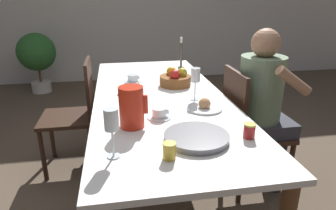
% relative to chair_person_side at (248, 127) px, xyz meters
% --- Properties ---
extents(ground_plane, '(20.00, 20.00, 0.00)m').
position_rel_chair_person_side_xyz_m(ground_plane, '(-0.63, 0.10, -0.49)').
color(ground_plane, brown).
extents(wall_back, '(10.00, 0.06, 2.60)m').
position_rel_chair_person_side_xyz_m(wall_back, '(-0.63, 3.29, 0.81)').
color(wall_back, silver).
rests_on(wall_back, ground_plane).
extents(dining_table, '(0.88, 2.17, 0.74)m').
position_rel_chair_person_side_xyz_m(dining_table, '(-0.63, 0.10, 0.16)').
color(dining_table, white).
rests_on(dining_table, ground_plane).
extents(chair_person_side, '(0.42, 0.42, 0.92)m').
position_rel_chair_person_side_xyz_m(chair_person_side, '(0.00, 0.00, 0.00)').
color(chair_person_side, '#331E14').
rests_on(chair_person_side, ground_plane).
extents(chair_opposite, '(0.42, 0.42, 0.92)m').
position_rel_chair_person_side_xyz_m(chair_opposite, '(-1.26, 0.52, 0.00)').
color(chair_opposite, '#331E14').
rests_on(chair_opposite, ground_plane).
extents(person_seated, '(0.39, 0.41, 1.19)m').
position_rel_chair_person_side_xyz_m(person_seated, '(0.09, -0.02, 0.22)').
color(person_seated, '#33333D').
rests_on(person_seated, ground_plane).
extents(red_pitcher, '(0.15, 0.13, 0.22)m').
position_rel_chair_person_side_xyz_m(red_pitcher, '(-0.85, -0.38, 0.36)').
color(red_pitcher, red).
rests_on(red_pitcher, dining_table).
extents(wine_glass_water, '(0.06, 0.06, 0.21)m').
position_rel_chair_person_side_xyz_m(wine_glass_water, '(-0.41, -0.03, 0.41)').
color(wine_glass_water, white).
rests_on(wine_glass_water, dining_table).
extents(wine_glass_juice, '(0.06, 0.06, 0.22)m').
position_rel_chair_person_side_xyz_m(wine_glass_juice, '(-0.95, -0.68, 0.41)').
color(wine_glass_juice, white).
rests_on(wine_glass_juice, dining_table).
extents(teacup_near_person, '(0.14, 0.14, 0.06)m').
position_rel_chair_person_side_xyz_m(teacup_near_person, '(-0.69, -0.29, 0.27)').
color(teacup_near_person, silver).
rests_on(teacup_near_person, dining_table).
extents(teacup_across, '(0.14, 0.14, 0.06)m').
position_rel_chair_person_side_xyz_m(teacup_across, '(-0.79, 0.46, 0.27)').
color(teacup_across, silver).
rests_on(teacup_across, dining_table).
extents(serving_tray, '(0.32, 0.32, 0.03)m').
position_rel_chair_person_side_xyz_m(serving_tray, '(-0.56, -0.59, 0.26)').
color(serving_tray, gray).
rests_on(serving_tray, dining_table).
extents(bread_plate, '(0.22, 0.22, 0.07)m').
position_rel_chair_person_side_xyz_m(bread_plate, '(-0.40, -0.20, 0.27)').
color(bread_plate, silver).
rests_on(bread_plate, dining_table).
extents(jam_jar_amber, '(0.06, 0.06, 0.07)m').
position_rel_chair_person_side_xyz_m(jam_jar_amber, '(-0.71, -0.74, 0.29)').
color(jam_jar_amber, gold).
rests_on(jam_jar_amber, dining_table).
extents(jam_jar_red, '(0.06, 0.06, 0.07)m').
position_rel_chair_person_side_xyz_m(jam_jar_red, '(-0.30, -0.61, 0.29)').
color(jam_jar_red, '#A81E1E').
rests_on(jam_jar_red, dining_table).
extents(fruit_bowl, '(0.24, 0.24, 0.14)m').
position_rel_chair_person_side_xyz_m(fruit_bowl, '(-0.48, 0.32, 0.30)').
color(fruit_bowl, brown).
rests_on(fruit_bowl, dining_table).
extents(candlestick_tall, '(0.06, 0.06, 0.29)m').
position_rel_chair_person_side_xyz_m(candlestick_tall, '(-0.31, 0.85, 0.36)').
color(candlestick_tall, '#4C4238').
rests_on(candlestick_tall, dining_table).
extents(potted_plant, '(0.54, 0.54, 0.88)m').
position_rel_chair_person_side_xyz_m(potted_plant, '(-2.04, 2.75, 0.07)').
color(potted_plant, beige).
rests_on(potted_plant, ground_plane).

